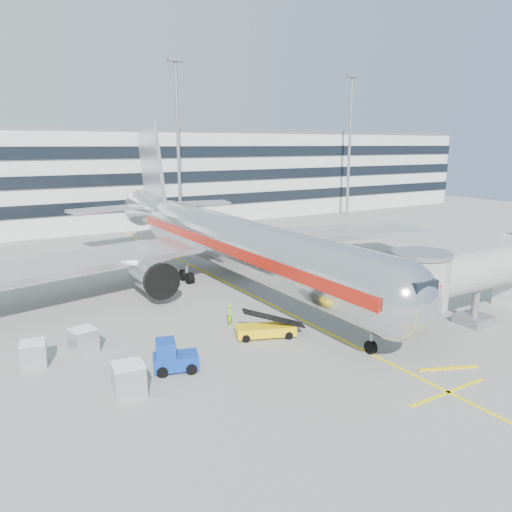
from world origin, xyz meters
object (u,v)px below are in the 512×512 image
main_jet (226,240)px  cargo_container_right (83,340)px  ramp_worker (230,316)px  baggage_tug (173,358)px  cargo_container_front (129,379)px  cargo_container_left (34,354)px  belt_loader (266,329)px

main_jet → cargo_container_right: (-15.73, -9.80, -3.43)m
cargo_container_right → ramp_worker: 10.39m
main_jet → cargo_container_right: size_ratio=28.27×
main_jet → baggage_tug: bearing=-127.5°
cargo_container_right → ramp_worker: size_ratio=1.05×
baggage_tug → cargo_container_front: size_ratio=1.63×
main_jet → cargo_container_left: size_ratio=30.17×
main_jet → baggage_tug: main_jet is taller
cargo_container_right → cargo_container_front: size_ratio=1.00×
belt_loader → cargo_container_right: belt_loader is taller
main_jet → cargo_container_right: main_jet is taller
cargo_container_front → belt_loader: bearing=16.0°
belt_loader → cargo_container_front: belt_loader is taller
belt_loader → cargo_container_front: bearing=-164.0°
cargo_container_front → main_jet: bearing=48.5°
baggage_tug → cargo_container_right: size_ratio=1.64×
belt_loader → baggage_tug: belt_loader is taller
main_jet → cargo_container_front: 22.77m
main_jet → ramp_worker: 12.44m
baggage_tug → cargo_container_right: 6.86m
baggage_tug → ramp_worker: (6.47, 4.76, 0.00)m
main_jet → cargo_container_left: bearing=-151.1°
belt_loader → cargo_container_right: (-11.47, 4.01, 0.21)m
main_jet → belt_loader: bearing=-107.2°
main_jet → cargo_container_right: bearing=-148.1°
cargo_container_front → ramp_worker: size_ratio=1.06×
ramp_worker → main_jet: bearing=11.8°
baggage_tug → main_jet: bearing=52.5°
belt_loader → ramp_worker: (-1.11, 3.11, 0.27)m
baggage_tug → belt_loader: bearing=12.3°
main_jet → cargo_container_front: main_jet is taller
main_jet → ramp_worker: main_jet is taller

